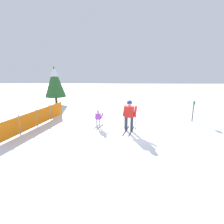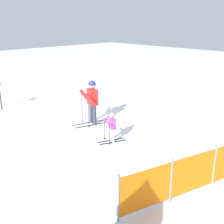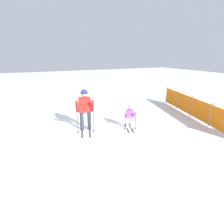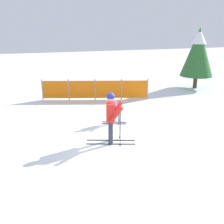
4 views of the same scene
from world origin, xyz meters
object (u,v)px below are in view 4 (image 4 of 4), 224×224
skier_adult (111,113)px  conifer_far (198,51)px  skier_child (115,109)px  safety_fence (95,89)px

skier_adult → conifer_far: size_ratio=0.49×
skier_child → safety_fence: size_ratio=0.20×
skier_adult → skier_child: 2.01m
skier_child → conifer_far: bearing=55.5°
skier_child → conifer_far: (6.72, 4.74, 1.67)m
skier_adult → safety_fence: 5.71m
skier_adult → skier_child: size_ratio=1.68×
skier_child → skier_adult: bearing=-89.5°
safety_fence → skier_child: bearing=-90.4°
skier_adult → conifer_far: conifer_far is taller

